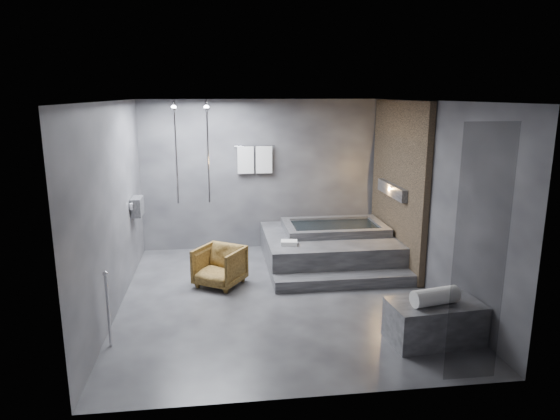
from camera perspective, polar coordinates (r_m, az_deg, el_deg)
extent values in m
plane|color=#29292B|center=(7.40, -0.08, -9.86)|extent=(5.00, 5.00, 0.00)
cube|color=#444446|center=(6.81, -0.09, 12.36)|extent=(4.50, 5.00, 0.04)
cube|color=#323236|center=(9.42, -2.01, 4.02)|extent=(4.50, 0.04, 2.80)
cube|color=#323236|center=(4.59, 3.86, -5.86)|extent=(4.50, 0.04, 2.80)
cube|color=#323236|center=(7.06, -18.52, 0.24)|extent=(0.04, 5.00, 2.80)
cube|color=#323236|center=(7.59, 17.02, 1.21)|extent=(0.04, 5.00, 2.80)
cube|color=#836A4C|center=(8.70, 13.33, 2.91)|extent=(0.10, 2.40, 2.78)
cube|color=#FF9938|center=(8.69, 12.80, 2.25)|extent=(0.14, 1.20, 0.20)
cube|color=slate|center=(8.45, -16.01, 0.38)|extent=(0.16, 0.42, 0.30)
imported|color=beige|center=(8.37, -16.02, -0.07)|extent=(0.08, 0.08, 0.21)
imported|color=beige|center=(8.57, -15.81, 0.05)|extent=(0.07, 0.07, 0.15)
cylinder|color=silver|center=(8.87, -8.25, 6.58)|extent=(0.04, 0.04, 1.80)
cylinder|color=silver|center=(8.89, -11.82, 6.46)|extent=(0.04, 0.04, 1.80)
cylinder|color=silver|center=(9.27, -2.93, 7.29)|extent=(0.75, 0.02, 0.02)
cube|color=white|center=(9.27, -3.96, 5.72)|extent=(0.30, 0.06, 0.50)
cube|color=white|center=(9.30, -1.85, 5.77)|extent=(0.30, 0.06, 0.50)
cylinder|color=silver|center=(6.21, -19.05, -10.80)|extent=(0.04, 0.04, 0.90)
cube|color=black|center=(5.22, 21.89, -5.04)|extent=(0.55, 0.01, 2.60)
cube|color=#2D2D2F|center=(8.83, 5.51, -4.33)|extent=(2.20, 2.00, 0.50)
cube|color=#2D2D2F|center=(7.80, 7.41, -8.02)|extent=(2.20, 0.36, 0.18)
cube|color=#353537|center=(6.37, 17.23, -12.08)|extent=(1.13, 0.69, 0.49)
imported|color=#432D10|center=(7.78, -6.92, -6.39)|extent=(0.91, 0.92, 0.61)
cylinder|color=white|center=(6.16, 17.31, -9.42)|extent=(0.60, 0.32, 0.21)
cube|color=silver|center=(8.11, 1.04, -3.77)|extent=(0.29, 0.23, 0.07)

